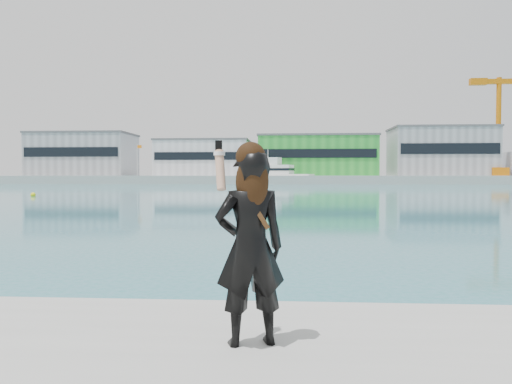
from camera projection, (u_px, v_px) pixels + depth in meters
The scene contains 12 objects.
far_quay at pixel (286, 179), 133.98m from camera, with size 320.00×40.00×2.00m, color #9E9E99.
warehouse_grey_left at pixel (84, 154), 135.37m from camera, with size 26.52×16.36×11.50m.
warehouse_white at pixel (204, 158), 133.23m from camera, with size 24.48×15.35×9.50m.
warehouse_green at pixel (317, 156), 131.23m from camera, with size 30.60×16.36×10.50m.
warehouse_grey_right at pixel (441, 151), 129.08m from camera, with size 25.50×15.35×12.50m.
dock_crane at pixel (503, 122), 122.01m from camera, with size 23.00×4.00×24.00m.
flagpole_left at pixel (137, 158), 127.33m from camera, with size 1.28×0.16×8.00m.
flagpole_right at pixel (375, 157), 123.36m from camera, with size 1.28×0.16×8.00m.
motor_yacht at pixel (274, 174), 119.81m from camera, with size 18.55×10.31×8.35m.
buoy_far at pixel (239, 187), 89.56m from camera, with size 0.50×0.50×0.50m, color #FCE90D.
buoy_extra at pixel (33, 196), 50.07m from camera, with size 0.50×0.50×0.50m, color #FCE90D.
woman at pixel (250, 241), 3.92m from camera, with size 0.64×0.52×1.62m.
Camera 1 is at (0.77, -4.27, 2.14)m, focal length 35.00 mm.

